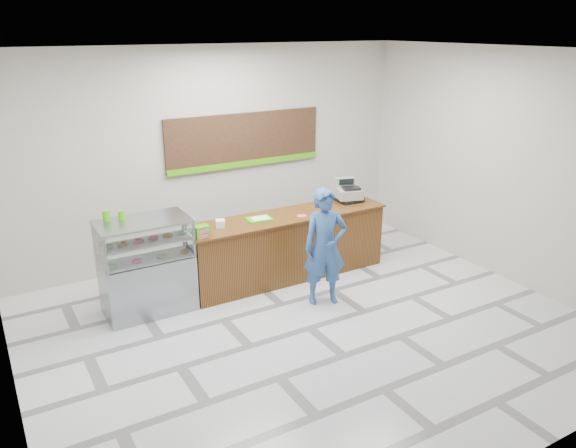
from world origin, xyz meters
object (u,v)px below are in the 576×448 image
display_case (146,266)px  serving_tray (259,219)px  customer (325,247)px  cash_register (348,193)px  sales_counter (287,246)px

display_case → serving_tray: 1.79m
customer → cash_register: bearing=62.5°
serving_tray → cash_register: bearing=9.2°
display_case → cash_register: 3.49m
serving_tray → customer: customer is taller
sales_counter → display_case: size_ratio=2.45×
sales_counter → customer: bearing=-88.0°
cash_register → sales_counter: bearing=-157.6°
cash_register → customer: bearing=-120.3°
sales_counter → serving_tray: (-0.47, 0.03, 0.52)m
sales_counter → display_case: 2.23m
cash_register → serving_tray: 1.71m
display_case → serving_tray: bearing=0.9°
display_case → cash_register: cash_register is taller
serving_tray → display_case: bearing=-173.4°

